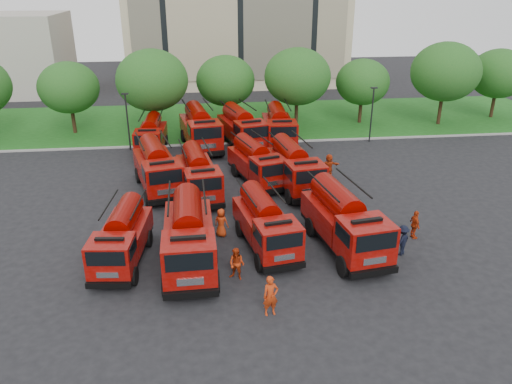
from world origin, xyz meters
TOP-DOWN VIEW (x-y plane):
  - ground at (0.00, 0.00)m, footprint 140.00×140.00m
  - lawn at (0.00, 26.00)m, footprint 70.00×16.00m
  - curb at (0.00, 17.90)m, footprint 70.00×0.30m
  - tree_1 at (-16.00, 23.00)m, footprint 5.71×5.71m
  - tree_2 at (-8.00, 21.50)m, footprint 6.72×6.72m
  - tree_3 at (-1.00, 24.00)m, footprint 5.88×5.88m
  - tree_4 at (6.00, 22.50)m, footprint 6.55×6.55m
  - tree_5 at (13.00, 23.50)m, footprint 5.46×5.46m
  - tree_6 at (21.00, 22.00)m, footprint 6.89×6.89m
  - tree_7 at (28.00, 24.00)m, footprint 6.05×6.05m
  - lamp_post_0 at (-10.00, 17.20)m, footprint 0.60×0.25m
  - lamp_post_1 at (12.00, 17.20)m, footprint 0.60×0.25m
  - fire_truck_0 at (-8.12, -2.12)m, footprint 2.84×6.52m
  - fire_truck_1 at (-4.56, -2.88)m, footprint 2.88×7.52m
  - fire_truck_2 at (-0.33, -1.45)m, footprint 3.36×6.85m
  - fire_truck_3 at (4.03, -2.09)m, footprint 3.67×7.75m
  - fire_truck_4 at (-6.91, 7.80)m, footprint 4.13×7.70m
  - fire_truck_5 at (-4.01, 6.40)m, footprint 3.34×7.14m
  - fire_truck_6 at (0.32, 8.40)m, footprint 4.09×7.08m
  - fire_truck_7 at (2.85, 6.89)m, footprint 3.46×7.47m
  - fire_truck_8 at (-8.02, 16.57)m, footprint 2.60×6.60m
  - fire_truck_9 at (-3.75, 17.19)m, footprint 3.92×8.19m
  - fire_truck_10 at (0.00, 17.12)m, footprint 4.31×7.93m
  - fire_truck_11 at (3.35, 17.14)m, footprint 2.98×7.52m
  - firefighter_0 at (-0.90, -7.64)m, footprint 0.80×0.65m
  - firefighter_1 at (-2.19, -4.56)m, footprint 0.97×0.82m
  - firefighter_2 at (8.51, -1.41)m, footprint 0.64×1.06m
  - firefighter_3 at (7.05, -3.16)m, footprint 1.27×1.18m
  - firefighter_4 at (-2.73, 0.14)m, footprint 1.02×0.88m
  - firefighter_5 at (5.92, 8.72)m, footprint 1.76×0.82m

SIDE VIEW (x-z plane):
  - ground at x=0.00m, z-range 0.00..0.00m
  - firefighter_0 at x=-0.90m, z-range -0.99..0.99m
  - firefighter_1 at x=-2.19m, z-range -0.87..0.87m
  - firefighter_2 at x=8.51m, z-range -0.88..0.88m
  - firefighter_3 at x=7.05m, z-range -0.89..0.89m
  - firefighter_4 at x=-2.73m, z-range -0.88..0.88m
  - firefighter_5 at x=5.92m, z-range -0.93..0.93m
  - lawn at x=0.00m, z-range 0.00..0.12m
  - curb at x=0.00m, z-range 0.00..0.14m
  - fire_truck_0 at x=-8.12m, z-range 0.01..2.89m
  - fire_truck_8 at x=-8.02m, z-range 0.01..2.97m
  - fire_truck_2 at x=-0.33m, z-range 0.01..3.00m
  - fire_truck_6 at x=0.32m, z-range 0.01..3.07m
  - fire_truck_5 at x=-4.01m, z-range 0.01..3.14m
  - fire_truck_7 at x=2.85m, z-range 0.01..3.29m
  - fire_truck_4 at x=-6.91m, z-range 0.01..3.35m
  - fire_truck_11 at x=3.35m, z-range 0.01..3.38m
  - fire_truck_3 at x=4.03m, z-range 0.01..3.40m
  - fire_truck_1 at x=-4.56m, z-range 0.01..3.41m
  - fire_truck_10 at x=0.00m, z-range 0.01..3.44m
  - fire_truck_9 at x=-3.75m, z-range 0.01..3.59m
  - lamp_post_0 at x=-10.00m, z-range 0.34..5.45m
  - lamp_post_1 at x=12.00m, z-range 0.34..5.45m
  - tree_5 at x=13.00m, z-range 1.01..7.69m
  - tree_1 at x=-16.00m, z-range 1.06..8.04m
  - tree_3 at x=-1.00m, z-range 1.09..8.28m
  - tree_7 at x=28.00m, z-range 1.12..8.52m
  - tree_4 at x=6.00m, z-range 1.21..9.23m
  - tree_2 at x=-8.00m, z-range 1.25..9.46m
  - tree_6 at x=21.00m, z-range 1.28..9.70m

